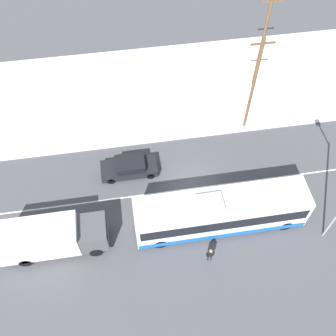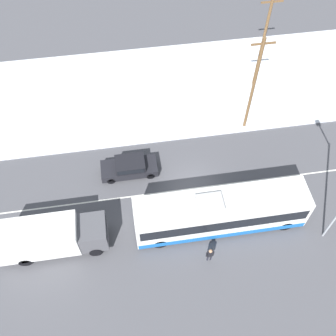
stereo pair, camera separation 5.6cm
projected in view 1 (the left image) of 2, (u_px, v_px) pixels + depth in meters
The scene contains 9 objects.
ground_plane at pixel (191, 189), 30.62m from camera, with size 120.00×120.00×0.00m, color #4C4C51.
snow_lot at pixel (169, 89), 37.03m from camera, with size 80.00×12.49×0.12m.
lane_marking_center at pixel (191, 189), 30.61m from camera, with size 60.00×0.12×0.00m.
city_bus at pixel (221, 212), 27.53m from camera, with size 12.10×2.57×3.39m.
box_truck at pixel (50, 237), 26.50m from camera, with size 7.38×2.30×2.82m.
sedan_car at pixel (129, 167), 30.88m from camera, with size 4.41×1.80×1.45m.
pedestrian_at_stop at pixel (210, 254), 26.46m from camera, with size 0.57×0.25×1.57m.
utility_pole_roadside at pixel (253, 85), 30.50m from camera, with size 1.80×0.24×9.15m.
utility_pole_snowlot at pixel (262, 43), 33.60m from camera, with size 1.80×0.24×9.06m.
Camera 1 is at (-4.32, -15.95, 25.89)m, focal length 42.00 mm.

